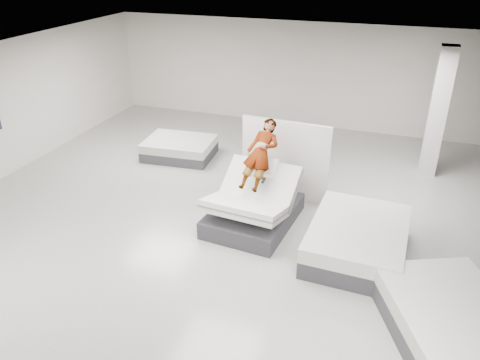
{
  "coord_description": "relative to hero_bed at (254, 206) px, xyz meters",
  "views": [
    {
      "loc": [
        3.06,
        -7.2,
        5.25
      ],
      "look_at": [
        0.3,
        0.7,
        1.0
      ],
      "focal_mm": 35.0,
      "sensor_mm": 36.0,
      "label": 1
    }
  ],
  "objects": [
    {
      "name": "room",
      "position": [
        -0.57,
        -0.76,
        1.2
      ],
      "size": [
        14.0,
        14.04,
        3.2
      ],
      "color": "#B5B2AB",
      "rests_on": "ground"
    },
    {
      "name": "hero_bed",
      "position": [
        0.0,
        0.0,
        0.0
      ],
      "size": [
        1.74,
        2.2,
        1.26
      ],
      "color": "#36353A",
      "rests_on": "floor"
    },
    {
      "name": "person",
      "position": [
        0.03,
        0.31,
        0.84
      ],
      "size": [
        0.71,
        1.44,
        1.38
      ],
      "primitive_type": "imported",
      "rotation": [
        0.8,
        0.0,
        -0.09
      ],
      "color": "slate",
      "rests_on": "hero_bed"
    },
    {
      "name": "remote",
      "position": [
        0.22,
        -0.06,
        0.67
      ],
      "size": [
        0.06,
        0.15,
        0.08
      ],
      "primitive_type": "cube",
      "rotation": [
        0.35,
        0.0,
        -0.09
      ],
      "color": "black",
      "rests_on": "person"
    },
    {
      "name": "divider_panel",
      "position": [
        0.29,
        1.36,
        0.51
      ],
      "size": [
        2.01,
        0.23,
        1.83
      ],
      "primitive_type": "cube",
      "rotation": [
        0.0,
        0.0,
        -0.07
      ],
      "color": "silver",
      "rests_on": "floor"
    },
    {
      "name": "flat_bed_right_far",
      "position": [
        2.16,
        -0.39,
        -0.09
      ],
      "size": [
        1.79,
        2.34,
        0.62
      ],
      "color": "#36353A",
      "rests_on": "floor"
    },
    {
      "name": "flat_bed_right_near",
      "position": [
        3.68,
        -2.05,
        -0.1
      ],
      "size": [
        2.37,
        2.64,
        0.6
      ],
      "color": "#36353A",
      "rests_on": "floor"
    },
    {
      "name": "flat_bed_left_far",
      "position": [
        -2.95,
        2.59,
        -0.15
      ],
      "size": [
        1.91,
        1.5,
        0.5
      ],
      "color": "#36353A",
      "rests_on": "floor"
    },
    {
      "name": "column",
      "position": [
        3.43,
        3.74,
        1.2
      ],
      "size": [
        0.4,
        0.4,
        3.2
      ],
      "primitive_type": "cube",
      "color": "beige",
      "rests_on": "floor"
    }
  ]
}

